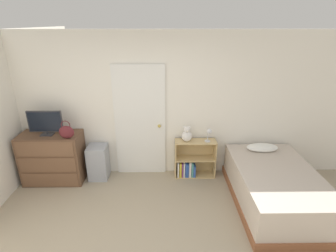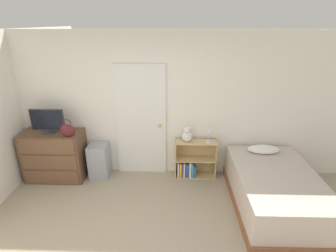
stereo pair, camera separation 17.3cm
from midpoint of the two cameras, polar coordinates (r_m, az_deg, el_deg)
name	(u,v)px [view 2 (the right image)]	position (r m, az deg, el deg)	size (l,w,h in m)	color
wall_back	(147,106)	(4.60, -3.62, 4.26)	(10.00, 0.06, 2.55)	white
door_closed	(141,122)	(4.65, -4.90, 0.93)	(0.89, 0.09, 2.02)	white
dresser	(55,155)	(5.05, -22.45, -5.96)	(1.01, 0.51, 0.89)	brown
tv	(47,121)	(4.80, -23.85, 1.06)	(0.57, 0.16, 0.42)	#2D2D33
handbag	(68,130)	(4.55, -20.01, -0.87)	(0.24, 0.11, 0.30)	#591E23
storage_bin	(99,161)	(4.93, -13.76, -7.34)	(0.34, 0.35, 0.62)	#999EA8
bookshelf	(192,162)	(4.83, 6.21, -7.89)	(0.73, 0.27, 0.70)	tan
teddy_bear	(187,135)	(4.58, 5.26, -1.96)	(0.18, 0.18, 0.28)	silver
desk_lamp	(209,134)	(4.56, 10.07, -1.66)	(0.11, 0.11, 0.24)	silver
bed	(274,189)	(4.42, 23.22, -12.59)	(1.20, 1.91, 0.69)	brown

